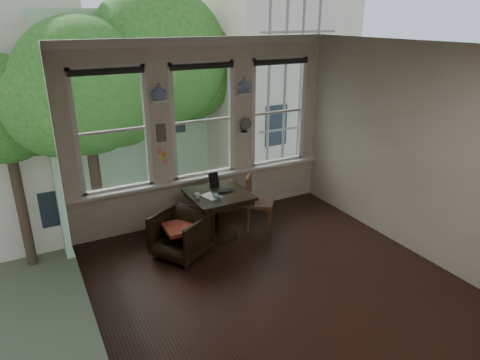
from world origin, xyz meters
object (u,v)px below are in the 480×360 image
side_chair_right (260,202)px  mug (197,196)px  laptop (222,192)px  table (219,215)px  armchair_left (181,235)px

side_chair_right → mug: (-1.09, 0.00, 0.33)m
laptop → mug: (-0.42, -0.01, 0.03)m
laptop → mug: 0.42m
table → side_chair_right: 0.73m
mug → side_chair_right: bearing=-0.0°
side_chair_right → mug: 1.14m
table → armchair_left: bearing=-160.6°
laptop → mug: mug is taller
side_chair_right → laptop: size_ratio=2.69×
table → side_chair_right: size_ratio=0.98×
armchair_left → side_chair_right: 1.48m
table → side_chair_right: (0.72, -0.04, 0.09)m
mug → table: bearing=5.5°
armchair_left → mug: (0.36, 0.22, 0.46)m
side_chair_right → armchair_left: bearing=136.8°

